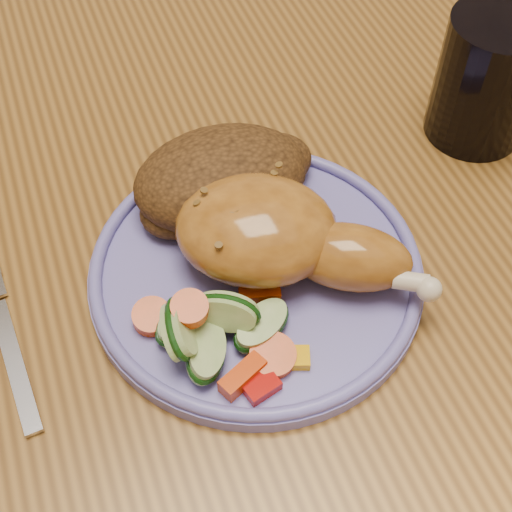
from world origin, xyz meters
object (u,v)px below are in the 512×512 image
dining_table (248,209)px  plate (256,273)px  chair_far (121,9)px  fork (7,335)px  drinking_glass (487,79)px

dining_table → plate: size_ratio=5.59×
chair_far → fork: bearing=-106.9°
chair_far → plate: chair_far is taller
dining_table → chair_far: chair_far is taller
dining_table → fork: bearing=-151.8°
plate → dining_table: bearing=72.8°
fork → drinking_glass: (0.42, 0.07, 0.05)m
chair_far → drinking_glass: size_ratio=8.11×
chair_far → fork: size_ratio=5.78×
chair_far → fork: (-0.23, -0.75, 0.26)m
dining_table → drinking_glass: size_ratio=12.47×
fork → drinking_glass: drinking_glass is taller
drinking_glass → plate: bearing=-160.1°
dining_table → chair_far: size_ratio=1.54×
dining_table → plate: bearing=-107.2°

